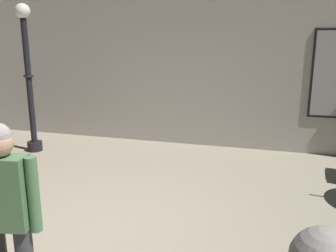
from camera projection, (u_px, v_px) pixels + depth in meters
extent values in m
plane|color=gray|center=(105.00, 232.00, 3.94)|extent=(60.00, 60.00, 0.00)
cube|color=#ADA89E|center=(184.00, 60.00, 7.05)|extent=(18.00, 0.20, 3.41)
cylinder|color=black|center=(35.00, 146.00, 6.85)|extent=(0.28, 0.28, 0.18)
cylinder|color=black|center=(29.00, 82.00, 6.56)|extent=(0.11, 0.11, 2.30)
torus|color=black|center=(28.00, 76.00, 6.54)|extent=(0.19, 0.19, 0.04)
sphere|color=white|center=(22.00, 11.00, 6.27)|extent=(0.27, 0.27, 0.27)
cube|color=#4C724C|center=(4.00, 193.00, 2.50)|extent=(0.38, 0.25, 0.54)
cylinder|color=#4C724C|center=(34.00, 195.00, 2.49)|extent=(0.08, 0.08, 0.56)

